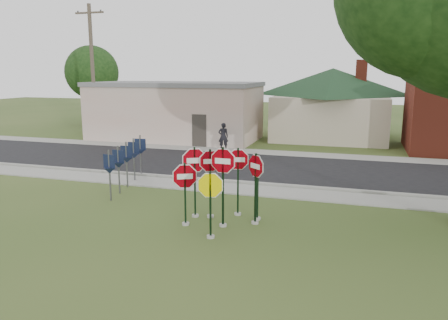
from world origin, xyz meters
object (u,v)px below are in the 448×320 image
(stop_sign_yellow, at_px, (210,197))
(stop_sign_left, at_px, (185,186))
(utility_pole_near, at_px, (93,71))
(pedestrian, at_px, (223,137))
(stop_sign_center, at_px, (223,175))

(stop_sign_yellow, xyz_separation_m, stop_sign_left, (-1.16, 0.83, 0.03))
(stop_sign_yellow, relative_size, stop_sign_left, 0.99)
(utility_pole_near, height_order, pedestrian, utility_pole_near)
(stop_sign_yellow, bearing_deg, stop_sign_center, 87.14)
(stop_sign_yellow, bearing_deg, utility_pole_near, 132.56)
(stop_sign_left, bearing_deg, stop_sign_center, 11.14)
(stop_sign_left, distance_m, pedestrian, 13.64)
(stop_sign_yellow, distance_m, pedestrian, 14.73)
(stop_sign_left, bearing_deg, pedestrian, 102.26)
(pedestrian, bearing_deg, stop_sign_center, 86.52)
(stop_sign_center, xyz_separation_m, pedestrian, (-4.10, 13.08, -0.79))
(utility_pole_near, bearing_deg, stop_sign_yellow, -47.44)
(pedestrian, bearing_deg, utility_pole_near, -27.12)
(utility_pole_near, bearing_deg, stop_sign_center, -45.24)
(utility_pole_near, bearing_deg, stop_sign_left, -48.29)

